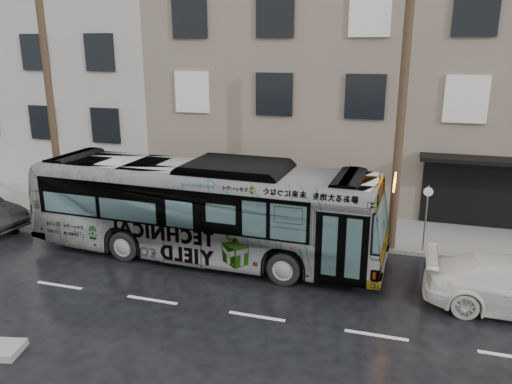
% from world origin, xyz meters
% --- Properties ---
extents(ground, '(120.00, 120.00, 0.00)m').
position_xyz_m(ground, '(0.00, 0.00, 0.00)').
color(ground, black).
rests_on(ground, ground).
extents(sidewalk, '(90.00, 3.60, 0.15)m').
position_xyz_m(sidewalk, '(0.00, 4.90, 0.07)').
color(sidewalk, gray).
rests_on(sidewalk, ground).
extents(building_taupe, '(20.00, 12.00, 11.00)m').
position_xyz_m(building_taupe, '(5.00, 12.70, 5.50)').
color(building_taupe, '#76675A').
rests_on(building_taupe, ground).
extents(building_grey, '(26.00, 15.00, 16.00)m').
position_xyz_m(building_grey, '(-18.00, 14.20, 8.00)').
color(building_grey, '#A5A49C').
rests_on(building_grey, ground).
extents(utility_pole_front, '(0.30, 0.30, 9.00)m').
position_xyz_m(utility_pole_front, '(6.50, 3.30, 4.65)').
color(utility_pole_front, '#4C3826').
rests_on(utility_pole_front, sidewalk).
extents(utility_pole_rear, '(0.30, 0.30, 9.00)m').
position_xyz_m(utility_pole_rear, '(-7.50, 3.30, 4.65)').
color(utility_pole_rear, '#4C3826').
rests_on(utility_pole_rear, sidewalk).
extents(sign_post, '(0.06, 0.06, 2.40)m').
position_xyz_m(sign_post, '(7.60, 3.30, 1.35)').
color(sign_post, slate).
rests_on(sign_post, sidewalk).
extents(bus, '(12.56, 3.33, 3.47)m').
position_xyz_m(bus, '(0.20, 0.99, 1.74)').
color(bus, '#B2B2B2').
rests_on(bus, ground).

